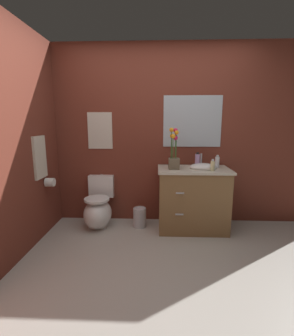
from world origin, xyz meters
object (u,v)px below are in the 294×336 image
vanity_cabinet (193,198)px  hanging_towel (40,157)px  toilet (98,210)px  wall_poster (100,131)px  wall_mirror (192,121)px  toilet_paper_roll (50,182)px  soap_bottle (213,166)px  flower_vase (174,155)px  trash_bin (140,217)px  hand_wash_bottle (197,160)px  lotion_bottle (217,162)px

vanity_cabinet → hanging_towel: (-1.92, -0.27, 0.59)m
toilet → wall_poster: 1.11m
wall_mirror → toilet: bearing=-168.3°
toilet → vanity_cabinet: (1.30, -0.03, 0.19)m
vanity_cabinet → toilet_paper_roll: vanity_cabinet is taller
vanity_cabinet → soap_bottle: vanity_cabinet is taller
flower_vase → toilet: bearing=176.0°
wall_poster → toilet_paper_roll: (-0.57, -0.46, -0.64)m
trash_bin → vanity_cabinet: bearing=-2.7°
toilet → hand_wash_bottle: bearing=3.2°
hand_wash_bottle → wall_poster: (-1.36, 0.19, 0.39)m
toilet → soap_bottle: bearing=-6.6°
vanity_cabinet → wall_mirror: bearing=90.5°
flower_vase → hanging_towel: size_ratio=1.02×
lotion_bottle → trash_bin: size_ratio=0.62×
soap_bottle → trash_bin: size_ratio=0.54×
soap_bottle → lotion_bottle: bearing=63.4°
soap_bottle → hand_wash_bottle: (-0.15, 0.25, 0.03)m
hanging_towel → trash_bin: bearing=14.4°
trash_bin → wall_poster: 1.34m
soap_bottle → toilet_paper_roll: bearing=-179.4°
toilet_paper_roll → wall_mirror: bearing=14.0°
soap_bottle → hanging_towel: size_ratio=0.28×
wall_poster → toilet_paper_roll: 0.97m
toilet → wall_mirror: (1.30, 0.27, 1.21)m
soap_bottle → wall_poster: bearing=163.6°
wall_poster → wall_mirror: wall_mirror is taller
toilet → wall_poster: size_ratio=1.35×
wall_mirror → wall_poster: bearing=180.0°
lotion_bottle → vanity_cabinet: bearing=-167.1°
vanity_cabinet → lotion_bottle: 0.58m
soap_bottle → hanging_towel: 2.13m
hand_wash_bottle → soap_bottle: bearing=-59.5°
hand_wash_bottle → trash_bin: bearing=-175.0°
toilet → hanging_towel: size_ratio=1.33×
wall_mirror → hanging_towel: size_ratio=1.54×
flower_vase → hanging_towel: 1.67m
vanity_cabinet → soap_bottle: 0.54m
lotion_bottle → hand_wash_bottle: 0.26m
trash_bin → wall_poster: (-0.58, 0.26, 1.18)m
flower_vase → lotion_bottle: flower_vase is taller
hand_wash_bottle → lotion_bottle: bearing=-6.8°
flower_vase → vanity_cabinet: bearing=9.5°
hanging_towel → wall_mirror: bearing=16.5°
flower_vase → hand_wash_bottle: 0.37m
hand_wash_bottle → wall_poster: bearing=172.0°
toilet → hand_wash_bottle: 1.52m
soap_bottle → trash_bin: bearing=168.9°
hanging_towel → toilet_paper_roll: (0.06, 0.10, -0.34)m
trash_bin → wall_mirror: bearing=19.8°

